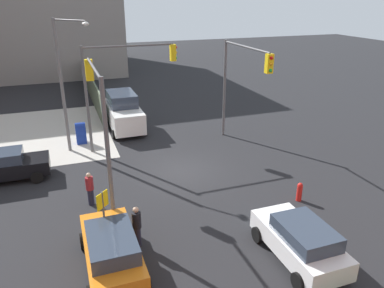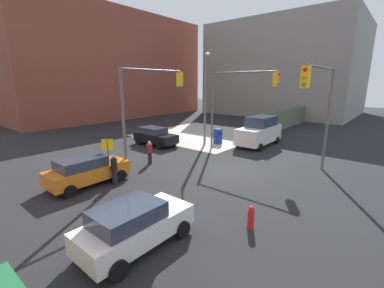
# 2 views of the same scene
# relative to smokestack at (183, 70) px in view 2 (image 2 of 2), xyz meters

# --- Properties ---
(ground_plane) EXTENTS (120.00, 120.00, 0.00)m
(ground_plane) POSITION_rel_smokestack_xyz_m (-29.18, -30.00, -8.34)
(ground_plane) COLOR black
(sidewalk_corner) EXTENTS (12.00, 12.00, 0.01)m
(sidewalk_corner) POSITION_rel_smokestack_xyz_m (-20.18, -21.00, -8.33)
(sidewalk_corner) COLOR #ADA89E
(sidewalk_corner) RESTS_ON ground
(construction_fence) EXTENTS (18.50, 0.12, 2.40)m
(construction_fence) POSITION_rel_smokestack_xyz_m (-11.93, -26.80, -7.14)
(construction_fence) COLOR #56664C
(construction_fence) RESTS_ON ground
(building_warehouse_north) EXTENTS (32.00, 18.00, 16.41)m
(building_warehouse_north) POSITION_rel_smokestack_xyz_m (-17.04, 4.00, -0.13)
(building_warehouse_north) COLOR brown
(building_warehouse_north) RESTS_ON ground
(building_loft_east) EXTENTS (20.00, 24.00, 15.82)m
(building_loft_east) POSITION_rel_smokestack_xyz_m (6.82, -19.92, -0.43)
(building_loft_east) COLOR gray
(building_loft_east) RESTS_ON ground
(smokestack) EXTENTS (1.80, 1.80, 16.68)m
(smokestack) POSITION_rel_smokestack_xyz_m (0.00, 0.00, 0.00)
(smokestack) COLOR brown
(smokestack) RESTS_ON ground
(traffic_signal_nw_corner) EXTENTS (5.31, 0.36, 6.50)m
(traffic_signal_nw_corner) POSITION_rel_smokestack_xyz_m (-31.66, -25.50, -3.72)
(traffic_signal_nw_corner) COLOR #59595B
(traffic_signal_nw_corner) RESTS_ON ground
(traffic_signal_se_corner) EXTENTS (5.77, 0.36, 6.50)m
(traffic_signal_se_corner) POSITION_rel_smokestack_xyz_m (-26.89, -34.50, -3.69)
(traffic_signal_se_corner) COLOR #59595B
(traffic_signal_se_corner) RESTS_ON ground
(traffic_signal_ne_corner) EXTENTS (0.36, 5.78, 6.50)m
(traffic_signal_ne_corner) POSITION_rel_smokestack_xyz_m (-24.68, -27.72, -3.69)
(traffic_signal_ne_corner) COLOR #59595B
(traffic_signal_ne_corner) RESTS_ON ground
(street_lamp_corner) EXTENTS (2.19, 1.86, 8.00)m
(street_lamp_corner) POSITION_rel_smokestack_xyz_m (-24.26, -24.44, -3.64)
(street_lamp_corner) COLOR slate
(street_lamp_corner) RESTS_ON ground
(warning_sign_two_way) EXTENTS (0.48, 0.48, 2.40)m
(warning_sign_two_way) POSITION_rel_smokestack_xyz_m (-34.58, -25.04, -6.70)
(warning_sign_two_way) COLOR #4C4C4C
(warning_sign_two_way) RESTS_ON ground
(mailbox_blue) EXTENTS (0.56, 0.64, 1.43)m
(mailbox_blue) POSITION_rel_smokestack_xyz_m (-22.98, -25.00, -7.58)
(mailbox_blue) COLOR navy
(mailbox_blue) RESTS_ON ground
(fire_hydrant) EXTENTS (0.26, 0.26, 0.94)m
(fire_hydrant) POSITION_rel_smokestack_xyz_m (-34.18, -34.20, -7.85)
(fire_hydrant) COLOR red
(fire_hydrant) RESTS_ON ground
(coupe_black) EXTENTS (2.02, 4.22, 1.62)m
(coupe_black) POSITION_rel_smokestack_xyz_m (-27.10, -20.84, -7.50)
(coupe_black) COLOR black
(coupe_black) RESTS_ON ground
(sedan_orange) EXTENTS (4.38, 2.02, 1.62)m
(sedan_orange) POSITION_rel_smokestack_xyz_m (-36.01, -25.07, -7.50)
(sedan_orange) COLOR orange
(sedan_orange) RESTS_ON ground
(hatchback_white) EXTENTS (4.09, 2.02, 1.62)m
(hatchback_white) POSITION_rel_smokestack_xyz_m (-37.82, -31.65, -7.50)
(hatchback_white) COLOR white
(hatchback_white) RESTS_ON ground
(van_white_delivery) EXTENTS (5.40, 2.32, 2.62)m
(van_white_delivery) POSITION_rel_smokestack_xyz_m (-20.98, -28.20, -7.06)
(van_white_delivery) COLOR white
(van_white_delivery) RESTS_ON ground
(pedestrian_crossing) EXTENTS (0.36, 0.36, 1.75)m
(pedestrian_crossing) POSITION_rel_smokestack_xyz_m (-34.98, -26.20, -7.43)
(pedestrian_crossing) COLOR black
(pedestrian_crossing) RESTS_ON ground
(pedestrian_waiting) EXTENTS (0.36, 0.36, 1.64)m
(pedestrian_waiting) POSITION_rel_smokestack_xyz_m (-31.18, -24.80, -7.49)
(pedestrian_waiting) COLOR maroon
(pedestrian_waiting) RESTS_ON ground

